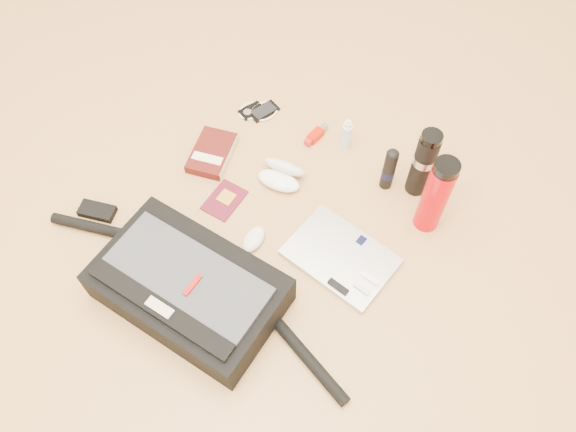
# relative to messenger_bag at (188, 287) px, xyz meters

# --- Properties ---
(ground) EXTENTS (4.00, 4.00, 0.00)m
(ground) POSITION_rel_messenger_bag_xyz_m (0.04, 0.25, -0.07)
(ground) COLOR tan
(ground) RESTS_ON ground
(messenger_bag) EXTENTS (1.04, 0.35, 0.14)m
(messenger_bag) POSITION_rel_messenger_bag_xyz_m (0.00, 0.00, 0.00)
(messenger_bag) COLOR black
(messenger_bag) RESTS_ON ground
(laptop) EXTENTS (0.31, 0.22, 0.03)m
(laptop) POSITION_rel_messenger_bag_xyz_m (0.27, 0.36, -0.05)
(laptop) COLOR #B6B6B9
(laptop) RESTS_ON ground
(book) EXTENTS (0.18, 0.21, 0.03)m
(book) POSITION_rel_messenger_bag_xyz_m (-0.29, 0.42, -0.05)
(book) COLOR #430E0B
(book) RESTS_ON ground
(passport) EXTENTS (0.11, 0.14, 0.01)m
(passport) POSITION_rel_messenger_bag_xyz_m (-0.14, 0.31, -0.06)
(passport) COLOR #510D1D
(passport) RESTS_ON ground
(mouse) EXTENTS (0.07, 0.10, 0.03)m
(mouse) POSITION_rel_messenger_bag_xyz_m (0.03, 0.25, -0.05)
(mouse) COLOR silver
(mouse) RESTS_ON ground
(sunglasses_case) EXTENTS (0.17, 0.15, 0.08)m
(sunglasses_case) POSITION_rel_messenger_bag_xyz_m (-0.05, 0.48, -0.04)
(sunglasses_case) COLOR white
(sunglasses_case) RESTS_ON ground
(ipod) EXTENTS (0.09, 0.10, 0.01)m
(ipod) POSITION_rel_messenger_bag_xyz_m (-0.31, 0.65, -0.06)
(ipod) COLOR black
(ipod) RESTS_ON ground
(phone) EXTENTS (0.10, 0.11, 0.01)m
(phone) POSITION_rel_messenger_bag_xyz_m (-0.28, 0.68, -0.06)
(phone) COLOR black
(phone) RESTS_ON ground
(inhaler) EXTENTS (0.03, 0.11, 0.03)m
(inhaler) POSITION_rel_messenger_bag_xyz_m (-0.06, 0.69, -0.05)
(inhaler) COLOR #C31000
(inhaler) RESTS_ON ground
(spray_bottle) EXTENTS (0.03, 0.03, 0.13)m
(spray_bottle) POSITION_rel_messenger_bag_xyz_m (0.04, 0.72, -0.01)
(spray_bottle) COLOR #B1D7ED
(spray_bottle) RESTS_ON ground
(aerosol_can) EXTENTS (0.04, 0.04, 0.17)m
(aerosol_can) POSITION_rel_messenger_bag_xyz_m (0.23, 0.67, 0.02)
(aerosol_can) COLOR black
(aerosol_can) RESTS_ON ground
(thermos_black) EXTENTS (0.07, 0.07, 0.26)m
(thermos_black) POSITION_rel_messenger_bag_xyz_m (0.31, 0.72, 0.07)
(thermos_black) COLOR black
(thermos_black) RESTS_ON ground
(thermos_red) EXTENTS (0.09, 0.09, 0.29)m
(thermos_red) POSITION_rel_messenger_bag_xyz_m (0.40, 0.63, 0.08)
(thermos_red) COLOR #BC030B
(thermos_red) RESTS_ON ground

